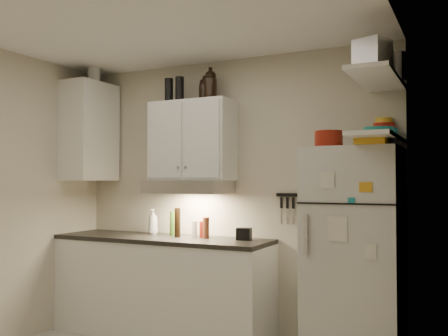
% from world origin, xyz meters
% --- Properties ---
extents(ceiling, '(3.20, 3.00, 0.02)m').
position_xyz_m(ceiling, '(0.00, 0.00, 2.61)').
color(ceiling, white).
rests_on(ceiling, ground).
extents(back_wall, '(3.20, 0.02, 2.60)m').
position_xyz_m(back_wall, '(0.00, 1.51, 1.30)').
color(back_wall, beige).
rests_on(back_wall, ground).
extents(right_wall, '(0.02, 3.00, 2.60)m').
position_xyz_m(right_wall, '(1.61, 0.00, 1.30)').
color(right_wall, beige).
rests_on(right_wall, ground).
extents(base_cabinet, '(2.10, 0.60, 0.88)m').
position_xyz_m(base_cabinet, '(-0.55, 1.20, 0.44)').
color(base_cabinet, white).
rests_on(base_cabinet, floor).
extents(countertop, '(2.10, 0.62, 0.04)m').
position_xyz_m(countertop, '(-0.55, 1.20, 0.90)').
color(countertop, black).
rests_on(countertop, base_cabinet).
extents(upper_cabinet, '(0.80, 0.33, 0.75)m').
position_xyz_m(upper_cabinet, '(-0.30, 1.33, 1.83)').
color(upper_cabinet, white).
rests_on(upper_cabinet, back_wall).
extents(side_cabinet, '(0.33, 0.55, 1.00)m').
position_xyz_m(side_cabinet, '(-1.44, 1.20, 1.95)').
color(side_cabinet, white).
rests_on(side_cabinet, left_wall).
extents(range_hood, '(0.76, 0.46, 0.12)m').
position_xyz_m(range_hood, '(-0.30, 1.27, 1.39)').
color(range_hood, silver).
rests_on(range_hood, back_wall).
extents(fridge, '(0.70, 0.68, 1.70)m').
position_xyz_m(fridge, '(1.25, 1.16, 0.85)').
color(fridge, silver).
rests_on(fridge, floor).
extents(shelf_hi, '(0.30, 0.95, 0.03)m').
position_xyz_m(shelf_hi, '(1.45, 1.02, 2.20)').
color(shelf_hi, white).
rests_on(shelf_hi, right_wall).
extents(shelf_lo, '(0.30, 0.95, 0.03)m').
position_xyz_m(shelf_lo, '(1.45, 1.02, 1.76)').
color(shelf_lo, white).
rests_on(shelf_lo, right_wall).
extents(knife_strip, '(0.42, 0.02, 0.03)m').
position_xyz_m(knife_strip, '(0.70, 1.49, 1.32)').
color(knife_strip, black).
rests_on(knife_strip, back_wall).
extents(dutch_oven, '(0.24, 0.24, 0.12)m').
position_xyz_m(dutch_oven, '(1.09, 0.99, 1.76)').
color(dutch_oven, maroon).
rests_on(dutch_oven, fridge).
extents(book_stack, '(0.23, 0.28, 0.09)m').
position_xyz_m(book_stack, '(1.44, 0.92, 1.74)').
color(book_stack, gold).
rests_on(book_stack, fridge).
extents(spice_jar, '(0.07, 0.07, 0.09)m').
position_xyz_m(spice_jar, '(1.33, 1.03, 1.74)').
color(spice_jar, silver).
rests_on(spice_jar, fridge).
extents(stock_pot, '(0.39, 0.39, 0.22)m').
position_xyz_m(stock_pot, '(1.48, 1.34, 2.33)').
color(stock_pot, silver).
rests_on(stock_pot, shelf_hi).
extents(tin_a, '(0.19, 0.17, 0.19)m').
position_xyz_m(tin_a, '(1.48, 0.97, 2.31)').
color(tin_a, '#AAAAAD').
rests_on(tin_a, shelf_hi).
extents(tin_b, '(0.26, 0.26, 0.20)m').
position_xyz_m(tin_b, '(1.46, 0.77, 2.32)').
color(tin_b, '#AAAAAD').
rests_on(tin_b, shelf_hi).
extents(bowl_teal, '(0.22, 0.22, 0.09)m').
position_xyz_m(bowl_teal, '(1.44, 1.39, 1.82)').
color(bowl_teal, teal).
rests_on(bowl_teal, shelf_lo).
extents(bowl_orange, '(0.18, 0.18, 0.05)m').
position_xyz_m(bowl_orange, '(1.43, 1.48, 1.89)').
color(bowl_orange, red).
rests_on(bowl_orange, bowl_teal).
extents(bowl_yellow, '(0.14, 0.14, 0.04)m').
position_xyz_m(bowl_yellow, '(1.43, 1.48, 1.94)').
color(bowl_yellow, yellow).
rests_on(bowl_yellow, bowl_orange).
extents(plates, '(0.26, 0.26, 0.05)m').
position_xyz_m(plates, '(1.47, 0.94, 1.80)').
color(plates, teal).
rests_on(plates, shelf_lo).
extents(growler_a, '(0.11, 0.11, 0.23)m').
position_xyz_m(growler_a, '(-0.21, 1.39, 2.31)').
color(growler_a, black).
rests_on(growler_a, upper_cabinet).
extents(growler_b, '(0.15, 0.15, 0.28)m').
position_xyz_m(growler_b, '(-0.10, 1.32, 2.34)').
color(growler_b, black).
rests_on(growler_b, upper_cabinet).
extents(thermos_a, '(0.11, 0.11, 0.24)m').
position_xyz_m(thermos_a, '(-0.42, 1.29, 2.32)').
color(thermos_a, black).
rests_on(thermos_a, upper_cabinet).
extents(thermos_b, '(0.10, 0.10, 0.23)m').
position_xyz_m(thermos_b, '(-0.54, 1.29, 2.32)').
color(thermos_b, black).
rests_on(thermos_b, upper_cabinet).
extents(side_jar, '(0.14, 0.14, 0.17)m').
position_xyz_m(side_jar, '(-1.37, 1.19, 2.53)').
color(side_jar, silver).
rests_on(side_jar, side_cabinet).
extents(soap_bottle, '(0.11, 0.12, 0.28)m').
position_xyz_m(soap_bottle, '(-0.75, 1.35, 1.06)').
color(soap_bottle, white).
rests_on(soap_bottle, countertop).
extents(pepper_mill, '(0.08, 0.08, 0.19)m').
position_xyz_m(pepper_mill, '(-0.11, 1.26, 1.02)').
color(pepper_mill, brown).
rests_on(pepper_mill, countertop).
extents(oil_bottle, '(0.05, 0.05, 0.23)m').
position_xyz_m(oil_bottle, '(-0.51, 1.32, 1.04)').
color(oil_bottle, '#386519').
rests_on(oil_bottle, countertop).
extents(vinegar_bottle, '(0.06, 0.06, 0.27)m').
position_xyz_m(vinegar_bottle, '(-0.40, 1.23, 1.06)').
color(vinegar_bottle, black).
rests_on(vinegar_bottle, countertop).
extents(clear_bottle, '(0.06, 0.06, 0.15)m').
position_xyz_m(clear_bottle, '(-0.24, 1.28, 1.00)').
color(clear_bottle, silver).
rests_on(clear_bottle, countertop).
extents(red_jar, '(0.08, 0.08, 0.15)m').
position_xyz_m(red_jar, '(-0.17, 1.31, 1.00)').
color(red_jar, maroon).
rests_on(red_jar, countertop).
extents(caddy, '(0.14, 0.11, 0.11)m').
position_xyz_m(caddy, '(0.25, 1.30, 0.97)').
color(caddy, black).
rests_on(caddy, countertop).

